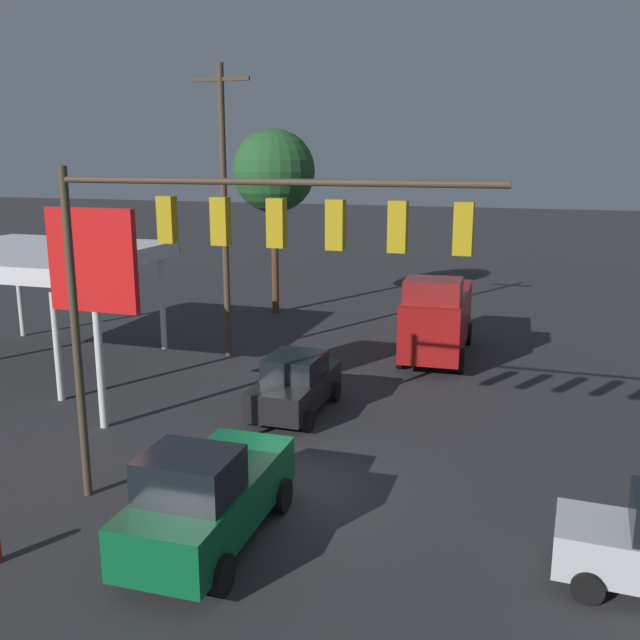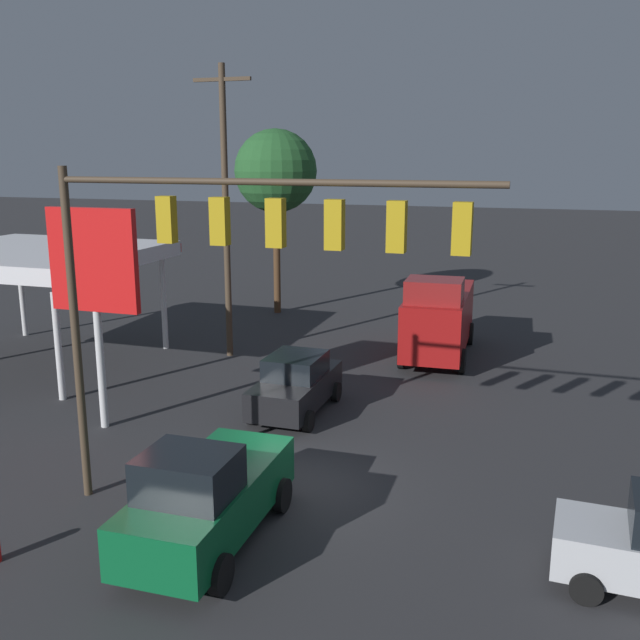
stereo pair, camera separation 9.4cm
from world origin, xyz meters
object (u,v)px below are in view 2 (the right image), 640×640
object	(u,v)px
sedan_far	(296,384)
delivery_truck	(439,317)
pickup_parked	(207,497)
utility_pole	(226,208)
traffic_signal_assembly	(237,249)
street_tree	(276,172)
price_sign	(94,269)

from	to	relation	value
sedan_far	delivery_truck	bearing A→B (deg)	157.50
pickup_parked	utility_pole	bearing A→B (deg)	-157.57
delivery_truck	traffic_signal_assembly	bearing A→B (deg)	-10.49
delivery_truck	pickup_parked	size ratio (longest dim) A/B	1.32
utility_pole	sedan_far	xyz separation A→B (m)	(-4.92, 5.48, -5.13)
street_tree	pickup_parked	bearing A→B (deg)	107.61
utility_pole	pickup_parked	bearing A→B (deg)	113.22
delivery_truck	utility_pole	bearing A→B (deg)	-75.95
street_tree	price_sign	bearing A→B (deg)	92.97
price_sign	street_tree	world-z (taller)	street_tree
pickup_parked	price_sign	bearing A→B (deg)	-130.95
price_sign	street_tree	xyz separation A→B (m)	(0.87, -16.85, 2.42)
traffic_signal_assembly	street_tree	world-z (taller)	street_tree
utility_pole	sedan_far	bearing A→B (deg)	131.88
sedan_far	street_tree	bearing A→B (deg)	-156.00
price_sign	pickup_parked	xyz separation A→B (m)	(-6.11, 5.16, -3.79)
traffic_signal_assembly	sedan_far	world-z (taller)	traffic_signal_assembly
sedan_far	traffic_signal_assembly	bearing A→B (deg)	10.58
price_sign	delivery_truck	bearing A→B (deg)	-127.93
delivery_truck	street_tree	size ratio (longest dim) A/B	0.73
price_sign	traffic_signal_assembly	bearing A→B (deg)	148.38
price_sign	pickup_parked	bearing A→B (deg)	139.84
traffic_signal_assembly	pickup_parked	distance (m)	5.28
sedan_far	pickup_parked	distance (m)	8.22
delivery_truck	pickup_parked	bearing A→B (deg)	-10.98
price_sign	street_tree	bearing A→B (deg)	-87.03
utility_pole	traffic_signal_assembly	bearing A→B (deg)	116.35
delivery_truck	pickup_parked	distance (m)	16.29
traffic_signal_assembly	price_sign	world-z (taller)	traffic_signal_assembly
delivery_truck	pickup_parked	world-z (taller)	delivery_truck
street_tree	delivery_truck	bearing A→B (deg)	147.84
traffic_signal_assembly	utility_pole	size ratio (longest dim) A/B	0.84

